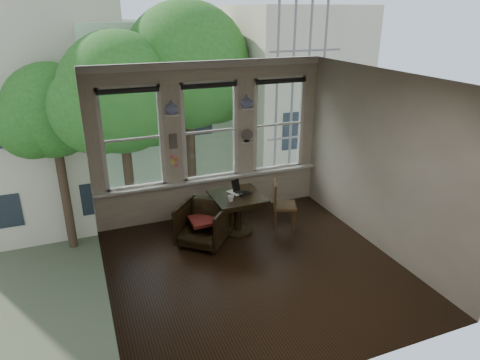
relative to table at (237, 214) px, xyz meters
name	(u,v)px	position (x,y,z in m)	size (l,w,h in m)	color
ground	(255,269)	(-0.18, -1.23, -0.38)	(4.50, 4.50, 0.00)	black
ceiling	(258,78)	(-0.18, -1.23, 2.62)	(4.50, 4.50, 0.00)	silver
wall_back	(210,141)	(-0.18, 1.02, 1.12)	(4.50, 4.50, 0.00)	beige
wall_front	(345,259)	(-0.18, -3.48, 1.12)	(4.50, 4.50, 0.00)	beige
wall_left	(97,206)	(-2.43, -1.23, 1.12)	(4.50, 4.50, 0.00)	beige
wall_right	(381,163)	(2.07, -1.23, 1.12)	(4.50, 4.50, 0.00)	beige
window_left	(132,139)	(-1.63, 1.02, 1.32)	(1.10, 0.12, 1.90)	white
window_center	(209,131)	(-0.18, 1.02, 1.32)	(1.10, 0.12, 1.90)	white
window_right	(278,124)	(1.27, 1.02, 1.32)	(1.10, 0.12, 1.90)	white
shelf_left	(172,115)	(-0.90, 0.92, 1.73)	(0.26, 0.16, 0.03)	white
shelf_right	(247,108)	(0.55, 0.92, 1.73)	(0.26, 0.16, 0.03)	white
intercom	(173,141)	(-0.90, 0.95, 1.23)	(0.14, 0.06, 0.28)	#59544F
sticky_notes	(174,159)	(-0.90, 0.95, 0.88)	(0.16, 0.01, 0.24)	pink
desk_fan	(247,137)	(0.55, 0.90, 1.16)	(0.20, 0.20, 0.24)	#59544F
vase_left	(171,107)	(-0.90, 0.92, 1.86)	(0.24, 0.24, 0.25)	white
vase_right	(247,101)	(0.55, 0.92, 1.86)	(0.24, 0.24, 0.25)	white
table	(237,214)	(0.00, 0.00, 0.00)	(0.90, 0.90, 0.75)	black
armchair_left	(203,224)	(-0.70, -0.16, 0.00)	(0.80, 0.82, 0.75)	black
cushion_red	(203,220)	(-0.70, -0.16, 0.08)	(0.45, 0.45, 0.06)	maroon
side_chair_right	(285,205)	(0.89, -0.15, 0.09)	(0.42, 0.42, 0.92)	#4C361B
laptop	(243,193)	(0.12, 0.01, 0.39)	(0.30, 0.20, 0.02)	black
mug	(231,199)	(-0.20, -0.21, 0.43)	(0.11, 0.11, 0.10)	white
drinking_glass	(242,194)	(0.06, -0.08, 0.42)	(0.11, 0.11, 0.09)	white
tablet	(236,185)	(0.04, 0.19, 0.48)	(0.16, 0.02, 0.22)	black
papers	(236,192)	(0.03, 0.14, 0.38)	(0.22, 0.30, 0.00)	silver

